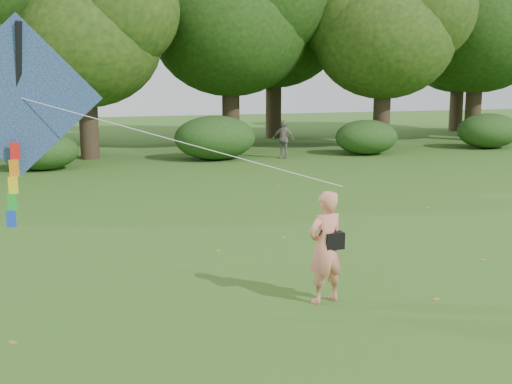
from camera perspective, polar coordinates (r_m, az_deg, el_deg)
name	(u,v)px	position (r m, az deg, el deg)	size (l,w,h in m)	color
ground	(351,307)	(10.06, 8.47, -10.07)	(100.00, 100.00, 0.00)	#265114
man_kite_flyer	(325,247)	(9.95, 6.18, -4.90)	(0.64, 0.42, 1.76)	#E9856D
bystander_right	(283,139)	(27.82, 2.42, 4.70)	(0.96, 0.40, 1.64)	gray
crossbody_bag	(333,240)	(9.95, 6.87, -4.23)	(0.43, 0.20, 0.70)	black
flying_kite	(19,100)	(10.26, -20.29, 7.64)	(5.79, 2.04, 3.18)	#243F9C
tree_line	(158,32)	(31.85, -8.69, 13.89)	(54.70, 15.30, 9.48)	#3A2D1E
shrub_band	(128,143)	(26.30, -11.31, 4.27)	(39.15, 3.22, 1.88)	#264919
fallen_leaves	(303,253)	(12.91, 4.24, -5.39)	(11.32, 14.93, 0.01)	olive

